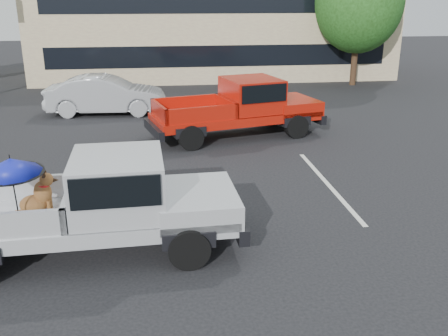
{
  "coord_description": "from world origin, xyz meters",
  "views": [
    {
      "loc": [
        -1.18,
        -9.56,
        4.69
      ],
      "look_at": [
        0.03,
        -0.06,
        1.3
      ],
      "focal_mm": 40.0,
      "sensor_mm": 36.0,
      "label": 1
    }
  ],
  "objects": [
    {
      "name": "silver_pickup",
      "position": [
        -2.27,
        -0.81,
        1.05
      ],
      "size": [
        5.76,
        2.29,
        2.06
      ],
      "rotation": [
        0.0,
        0.0,
        0.04
      ],
      "color": "black",
      "rests_on": "ground"
    },
    {
      "name": "tree_right",
      "position": [
        9.0,
        16.0,
        4.21
      ],
      "size": [
        4.46,
        4.46,
        6.78
      ],
      "color": "#332114",
      "rests_on": "ground"
    },
    {
      "name": "stripe_left",
      "position": [
        -3.0,
        2.0,
        0.0
      ],
      "size": [
        0.12,
        5.0,
        0.01
      ],
      "primitive_type": "cube",
      "color": "silver",
      "rests_on": "ground"
    },
    {
      "name": "ground",
      "position": [
        0.0,
        0.0,
        0.0
      ],
      "size": [
        90.0,
        90.0,
        0.0
      ],
      "primitive_type": "plane",
      "color": "black",
      "rests_on": "ground"
    },
    {
      "name": "stripe_right",
      "position": [
        3.0,
        2.0,
        0.0
      ],
      "size": [
        0.12,
        5.0,
        0.01
      ],
      "primitive_type": "cube",
      "color": "silver",
      "rests_on": "ground"
    },
    {
      "name": "red_pickup",
      "position": [
        1.7,
        6.92,
        1.07
      ],
      "size": [
        6.24,
        3.43,
        1.95
      ],
      "rotation": [
        0.0,
        0.0,
        0.25
      ],
      "color": "black",
      "rests_on": "ground"
    },
    {
      "name": "silver_sedan",
      "position": [
        -3.39,
        10.82,
        0.77
      ],
      "size": [
        4.78,
        1.9,
        1.55
      ],
      "primitive_type": "imported",
      "rotation": [
        0.0,
        0.0,
        1.51
      ],
      "color": "#AAADB2",
      "rests_on": "ground"
    },
    {
      "name": "motel_building",
      "position": [
        2.0,
        20.99,
        3.21
      ],
      "size": [
        20.4,
        8.4,
        6.3
      ],
      "color": "tan",
      "rests_on": "ground"
    }
  ]
}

